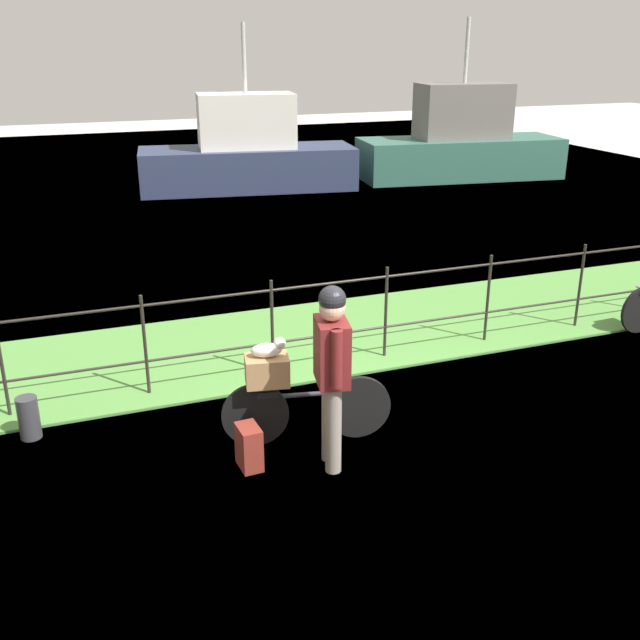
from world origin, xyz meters
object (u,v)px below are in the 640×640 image
Objects in this scene: mooring_bollard at (29,418)px; moored_boat_far at (460,145)px; moored_boat_near at (247,155)px; backpack_on_paving at (249,447)px; cyclist_person at (332,362)px; bicycle_main at (305,409)px; terrier_dog at (269,349)px; wooden_crate at (267,370)px.

moored_boat_far is (11.03, 10.71, 0.68)m from mooring_bollard.
moored_boat_near is 0.99× the size of moored_boat_far.
moored_boat_far is at bearing 139.54° from backpack_on_paving.
moored_boat_near is 5.80m from moored_boat_far.
backpack_on_paving is (-0.69, 0.22, -0.80)m from cyclist_person.
moored_boat_near is (2.83, 12.18, 0.51)m from bicycle_main.
moored_boat_near reaches higher than mooring_bollard.
wooden_crate is at bearing 168.44° from terrier_dog.
cyclist_person is at bearing -54.14° from terrier_dog.
terrier_dog is at bearing 168.44° from bicycle_main.
moored_boat_far is at bearing 52.51° from terrier_dog.
mooring_bollard is at bearing 156.38° from wooden_crate.
bicycle_main is 0.82m from cyclist_person.
wooden_crate is at bearing 136.38° from backpack_on_paving.
cyclist_person is (0.39, -0.54, 0.03)m from terrier_dog.
terrier_dog is 0.19× the size of cyclist_person.
wooden_crate is 0.73m from cyclist_person.
cyclist_person is 0.30× the size of moored_boat_far.
backpack_on_paving is 0.07× the size of moored_boat_far.
moored_boat_near is at bearing 76.93° from bicycle_main.
mooring_bollard is at bearing -135.86° from moored_boat_far.
bicycle_main is 0.68m from backpack_on_paving.
moored_boat_near reaches higher than terrier_dog.
backpack_on_paving is (-0.30, -0.32, -0.77)m from terrier_dog.
terrier_dog is (0.02, -0.00, 0.21)m from wooden_crate.
backpack_on_paving is 12.92m from moored_boat_near.
cyclist_person is at bearing -52.73° from wooden_crate.
cyclist_person reaches higher than bicycle_main.
terrier_dog is at bearing -23.49° from mooring_bollard.
bicycle_main is at bearing -11.56° from wooden_crate.
bicycle_main is 0.28× the size of moored_boat_far.
wooden_crate is 1.21× the size of terrier_dog.
terrier_dog is 2.43m from mooring_bollard.
terrier_dog is 0.89m from backpack_on_paving.
backpack_on_paving is 0.95× the size of mooring_bollard.
moored_boat_far reaches higher than backpack_on_paving.
bicycle_main is 0.55m from wooden_crate.
moored_boat_far is (8.92, 11.63, -0.08)m from terrier_dog.
terrier_dog is 0.81× the size of backpack_on_paving.
terrier_dog is at bearing 125.86° from cyclist_person.
moored_boat_far is (8.60, 11.69, 0.55)m from bicycle_main.
moored_boat_near is at bearing 77.73° from cyclist_person.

